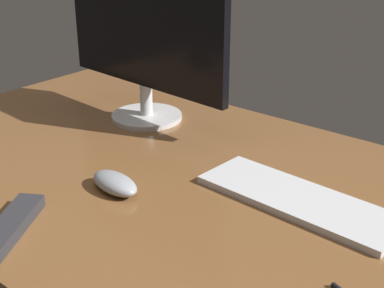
{
  "coord_description": "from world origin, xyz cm",
  "views": [
    {
      "loc": [
        70.49,
        -75.71,
        53.14
      ],
      "look_at": [
        4.77,
        4.3,
        8.0
      ],
      "focal_mm": 52.3,
      "sensor_mm": 36.0,
      "label": 1
    }
  ],
  "objects_px": {
    "monitor": "(144,35)",
    "keyboard": "(298,200)",
    "tv_remote": "(11,226)",
    "computer_mouse": "(115,183)"
  },
  "relations": [
    {
      "from": "keyboard",
      "to": "monitor",
      "type": "bearing_deg",
      "value": 168.14
    },
    {
      "from": "monitor",
      "to": "computer_mouse",
      "type": "xyz_separation_m",
      "value": [
        0.22,
        -0.32,
        -0.2
      ]
    },
    {
      "from": "monitor",
      "to": "tv_remote",
      "type": "height_order",
      "value": "monitor"
    },
    {
      "from": "keyboard",
      "to": "tv_remote",
      "type": "relative_size",
      "value": 2.09
    },
    {
      "from": "keyboard",
      "to": "computer_mouse",
      "type": "bearing_deg",
      "value": -145.11
    },
    {
      "from": "monitor",
      "to": "keyboard",
      "type": "relative_size",
      "value": 1.36
    },
    {
      "from": "keyboard",
      "to": "tv_remote",
      "type": "bearing_deg",
      "value": -126.63
    },
    {
      "from": "keyboard",
      "to": "tv_remote",
      "type": "xyz_separation_m",
      "value": [
        -0.33,
        -0.39,
        0.0
      ]
    },
    {
      "from": "monitor",
      "to": "computer_mouse",
      "type": "height_order",
      "value": "monitor"
    },
    {
      "from": "monitor",
      "to": "keyboard",
      "type": "distance_m",
      "value": 0.57
    }
  ]
}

